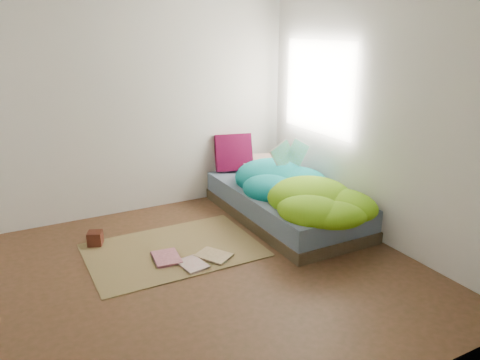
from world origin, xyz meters
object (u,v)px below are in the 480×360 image
(floor_book_a, at_px, (182,268))
(floor_book_b, at_px, (154,260))
(open_book, at_px, (291,145))
(wooden_box, at_px, (95,238))
(pillow_magenta, at_px, (233,153))
(bed, at_px, (284,204))

(floor_book_a, height_order, floor_book_b, floor_book_b)
(open_book, distance_m, wooden_box, 2.27)
(floor_book_a, bearing_deg, open_book, 14.62)
(pillow_magenta, bearing_deg, wooden_box, -146.92)
(floor_book_b, bearing_deg, bed, 17.08)
(pillow_magenta, xyz_separation_m, floor_book_a, (-1.27, -1.47, -0.54))
(bed, xyz_separation_m, floor_book_b, (-1.61, -0.32, -0.14))
(pillow_magenta, relative_size, floor_book_b, 1.43)
(open_book, height_order, floor_book_b, open_book)
(bed, height_order, open_book, open_book)
(open_book, height_order, wooden_box, open_book)
(open_book, height_order, floor_book_a, open_book)
(wooden_box, distance_m, floor_book_a, 1.03)
(wooden_box, bearing_deg, bed, -8.32)
(bed, distance_m, floor_book_a, 1.54)
(bed, height_order, floor_book_a, bed)
(pillow_magenta, xyz_separation_m, wooden_box, (-1.84, -0.62, -0.49))
(pillow_magenta, distance_m, floor_book_a, 2.01)
(pillow_magenta, distance_m, floor_book_b, 1.97)
(bed, xyz_separation_m, wooden_box, (-2.00, 0.29, -0.09))
(floor_book_a, distance_m, floor_book_b, 0.30)
(bed, xyz_separation_m, open_book, (0.14, 0.12, 0.63))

